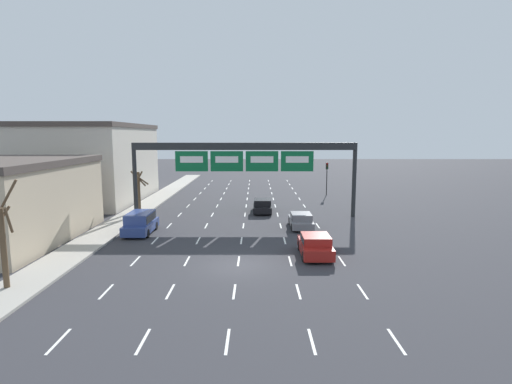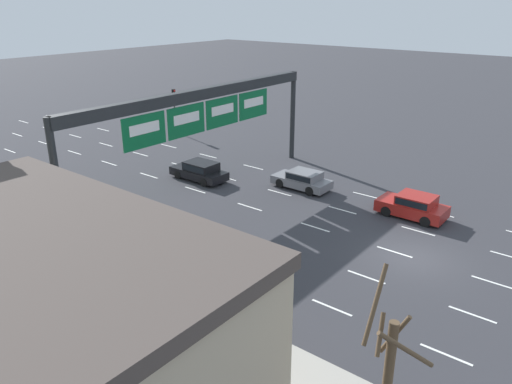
{
  "view_description": "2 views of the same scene",
  "coord_description": "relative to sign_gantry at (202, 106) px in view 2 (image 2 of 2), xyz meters",
  "views": [
    {
      "loc": [
        1.12,
        -23.58,
        7.99
      ],
      "look_at": [
        1.13,
        14.34,
        2.55
      ],
      "focal_mm": 28.0,
      "sensor_mm": 36.0,
      "label": 1
    },
    {
      "loc": [
        -23.22,
        -7.94,
        12.62
      ],
      "look_at": [
        -3.81,
        7.45,
        3.06
      ],
      "focal_mm": 35.0,
      "sensor_mm": 36.0,
      "label": 2
    }
  ],
  "objects": [
    {
      "name": "car_grey",
      "position": [
        5.0,
        -4.83,
        -5.4
      ],
      "size": [
        1.88,
        4.21,
        1.31
      ],
      "color": "slate",
      "rests_on": "ground_plane"
    },
    {
      "name": "sidewalk_left",
      "position": [
        -11.3,
        -15.03,
        -6.04
      ],
      "size": [
        2.8,
        110.0,
        0.15
      ],
      "color": "#A8A399",
      "rests_on": "ground_plane"
    },
    {
      "name": "car_black",
      "position": [
        1.78,
        2.2,
        -5.35
      ],
      "size": [
        1.88,
        4.5,
        1.42
      ],
      "color": "black",
      "rests_on": "ground_plane"
    },
    {
      "name": "traffic_light_near_gantry",
      "position": [
        10.55,
        14.21,
        -2.98
      ],
      "size": [
        0.3,
        0.35,
        4.37
      ],
      "color": "black",
      "rests_on": "ground_plane"
    },
    {
      "name": "tree_bare_closest",
      "position": [
        -11.09,
        2.48,
        -3.64
      ],
      "size": [
        1.69,
        1.7,
        4.25
      ],
      "color": "brown",
      "rests_on": "sidewalk_left"
    },
    {
      "name": "suv_blue",
      "position": [
        -8.32,
        -6.78,
        -5.13
      ],
      "size": [
        1.99,
        4.46,
        1.76
      ],
      "color": "navy",
      "rests_on": "ground_plane"
    },
    {
      "name": "ground_plane",
      "position": [
        0.0,
        -15.03,
        -6.11
      ],
      "size": [
        220.0,
        220.0,
        0.0
      ],
      "primitive_type": "plane",
      "color": "#333338"
    },
    {
      "name": "car_red",
      "position": [
        5.05,
        -12.95,
        -5.33
      ],
      "size": [
        1.99,
        4.15,
        1.48
      ],
      "color": "maroon",
      "rests_on": "ground_plane"
    },
    {
      "name": "sign_gantry",
      "position": [
        0.0,
        0.0,
        0.0
      ],
      "size": [
        21.8,
        0.7,
        7.25
      ],
      "color": "#232628",
      "rests_on": "ground_plane"
    },
    {
      "name": "lane_dashes",
      "position": [
        0.0,
        -1.53,
        -6.11
      ],
      "size": [
        13.32,
        67.0,
        0.01
      ],
      "color": "white",
      "rests_on": "ground_plane"
    },
    {
      "name": "tree_bare_second",
      "position": [
        -11.86,
        -18.78,
        -3.38
      ],
      "size": [
        1.83,
        1.92,
        5.58
      ],
      "color": "brown",
      "rests_on": "sidewalk_left"
    }
  ]
}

